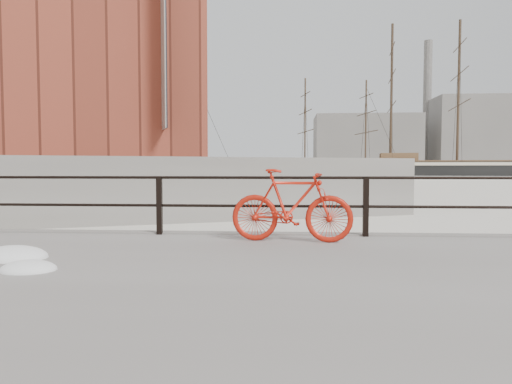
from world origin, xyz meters
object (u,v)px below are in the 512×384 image
(bicycle, at_px, (292,205))
(barque_black, at_px, (457,176))
(workboat_far, at_px, (85,181))
(schooner_mid, at_px, (335,176))
(schooner_left, at_px, (164,177))
(workboat_near, at_px, (78,187))

(bicycle, distance_m, barque_black, 92.69)
(workboat_far, bearing_deg, bicycle, -88.56)
(barque_black, bearing_deg, schooner_mid, -169.07)
(barque_black, xyz_separation_m, workboat_far, (-57.74, -40.62, 0.00))
(schooner_left, bearing_deg, workboat_near, -110.75)
(barque_black, relative_size, schooner_left, 2.42)
(schooner_mid, xyz_separation_m, workboat_near, (-26.33, -56.53, 0.00))
(barque_black, relative_size, workboat_near, 4.18)
(bicycle, bearing_deg, barque_black, 74.73)
(bicycle, relative_size, barque_black, 0.03)
(bicycle, xyz_separation_m, workboat_far, (-24.09, 45.74, -0.91))
(schooner_left, xyz_separation_m, workboat_near, (3.27, -37.69, 0.00))
(barque_black, relative_size, schooner_mid, 2.03)
(schooner_left, relative_size, workboat_near, 1.73)
(barque_black, distance_m, workboat_near, 76.84)
(workboat_near, bearing_deg, schooner_left, 59.61)
(schooner_mid, bearing_deg, barque_black, -9.36)
(barque_black, distance_m, schooner_left, 57.43)
(workboat_near, relative_size, workboat_far, 1.30)
(bicycle, distance_m, workboat_near, 33.03)
(bicycle, height_order, workboat_far, workboat_far)
(barque_black, bearing_deg, workboat_far, -137.31)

